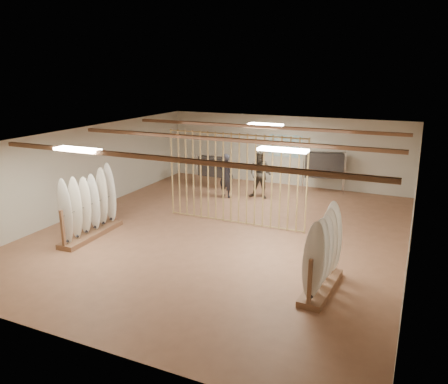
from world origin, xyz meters
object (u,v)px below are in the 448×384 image
at_px(rack_left, 90,215).
at_px(shopper_b, 260,171).
at_px(clothing_rack_a, 213,167).
at_px(clothing_rack_b, 324,165).
at_px(rack_right, 322,264).
at_px(shopper_a, 226,173).

xyz_separation_m(rack_left, shopper_b, (3.06, 5.60, 0.38)).
bearing_deg(clothing_rack_a, rack_left, -96.37).
distance_m(clothing_rack_a, clothing_rack_b, 4.30).
bearing_deg(rack_right, clothing_rack_a, 134.81).
bearing_deg(clothing_rack_b, shopper_a, -161.01).
bearing_deg(rack_right, shopper_a, 133.78).
relative_size(clothing_rack_a, shopper_a, 0.73).
bearing_deg(shopper_a, clothing_rack_b, -131.92).
height_order(rack_left, shopper_a, rack_left).
distance_m(rack_right, clothing_rack_a, 8.77).
distance_m(clothing_rack_a, shopper_b, 2.27).
xyz_separation_m(rack_right, shopper_a, (-4.79, 5.66, 0.32)).
bearing_deg(clothing_rack_b, rack_left, -139.13).
bearing_deg(clothing_rack_b, clothing_rack_a, -178.94).
relative_size(rack_left, shopper_b, 1.14).
bearing_deg(shopper_a, rack_right, 144.53).
bearing_deg(shopper_b, shopper_a, -164.45).
height_order(clothing_rack_a, shopper_a, shopper_a).
bearing_deg(clothing_rack_a, shopper_b, -12.38).
relative_size(rack_right, shopper_b, 0.94).
height_order(rack_left, clothing_rack_b, rack_left).
height_order(rack_right, clothing_rack_a, rack_right).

